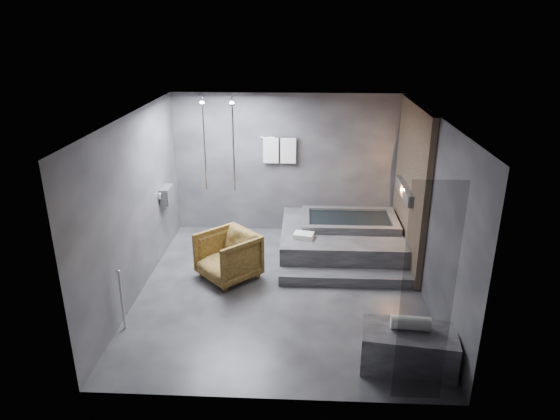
{
  "coord_description": "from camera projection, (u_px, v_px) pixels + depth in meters",
  "views": [
    {
      "loc": [
        0.34,
        -7.08,
        4.08
      ],
      "look_at": [
        -0.03,
        0.3,
        1.26
      ],
      "focal_mm": 32.0,
      "sensor_mm": 36.0,
      "label": 1
    }
  ],
  "objects": [
    {
      "name": "tub_step",
      "position": [
        345.0,
        278.0,
        8.25
      ],
      "size": [
        2.2,
        0.36,
        0.18
      ],
      "primitive_type": "cube",
      "color": "#2D2D30",
      "rests_on": "ground"
    },
    {
      "name": "room",
      "position": [
        308.0,
        183.0,
        7.67
      ],
      "size": [
        5.0,
        5.04,
        2.82
      ],
      "color": "#29292B",
      "rests_on": "ground"
    },
    {
      "name": "driftwood_chair",
      "position": [
        228.0,
        256.0,
        8.31
      ],
      "size": [
        1.23,
        1.23,
        0.8
      ],
      "primitive_type": "imported",
      "rotation": [
        0.0,
        0.0,
        -0.8
      ],
      "color": "#432E10",
      "rests_on": "ground"
    },
    {
      "name": "deck_towel",
      "position": [
        304.0,
        236.0,
        8.75
      ],
      "size": [
        0.38,
        0.31,
        0.09
      ],
      "primitive_type": "cube",
      "rotation": [
        0.0,
        0.0,
        -0.2
      ],
      "color": "white",
      "rests_on": "tub_deck"
    },
    {
      "name": "tub_deck",
      "position": [
        341.0,
        240.0,
        9.29
      ],
      "size": [
        2.2,
        2.0,
        0.5
      ],
      "primitive_type": "cube",
      "color": "#2D2D30",
      "rests_on": "ground"
    },
    {
      "name": "concrete_bench",
      "position": [
        408.0,
        349.0,
        6.2
      ],
      "size": [
        1.22,
        0.77,
        0.51
      ],
      "primitive_type": "cube",
      "rotation": [
        0.0,
        0.0,
        -0.13
      ],
      "color": "#313133",
      "rests_on": "ground"
    },
    {
      "name": "rolled_towel",
      "position": [
        411.0,
        323.0,
        6.12
      ],
      "size": [
        0.49,
        0.21,
        0.17
      ],
      "primitive_type": "cylinder",
      "rotation": [
        0.0,
        1.57,
        -0.08
      ],
      "color": "silver",
      "rests_on": "concrete_bench"
    }
  ]
}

